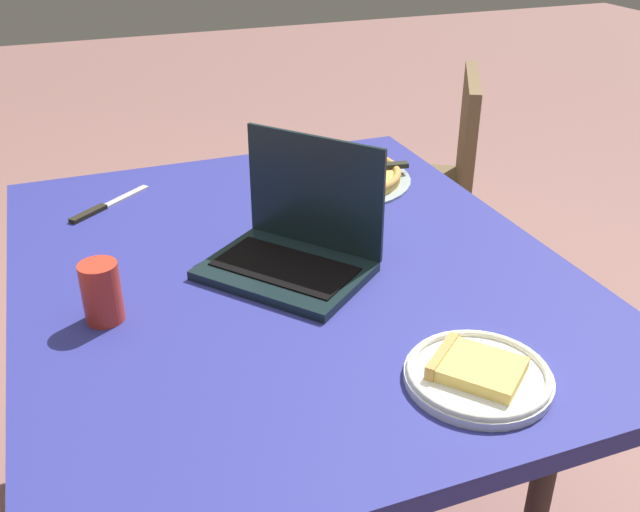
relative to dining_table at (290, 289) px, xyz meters
name	(u,v)px	position (x,y,z in m)	size (l,w,h in m)	color
dining_table	(290,289)	(0.00, 0.00, 0.00)	(1.25, 1.04, 0.72)	navy
laptop	(295,242)	(-0.02, -0.01, 0.11)	(0.37, 0.36, 0.25)	black
pizza_plate	(477,374)	(-0.45, -0.15, 0.07)	(0.23, 0.23, 0.04)	white
pizza_tray	(337,174)	(0.37, -0.25, 0.08)	(0.37, 0.37, 0.03)	#97A6A8
table_knife	(103,207)	(0.40, 0.32, 0.06)	(0.16, 0.20, 0.01)	silver
drink_cup	(101,292)	(-0.08, 0.36, 0.12)	(0.07, 0.07, 0.11)	red
chair_near	(424,180)	(0.77, -0.73, -0.16)	(0.60, 0.60, 0.85)	brown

